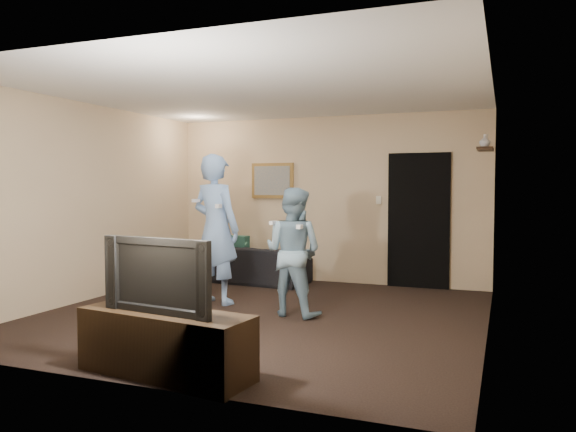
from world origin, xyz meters
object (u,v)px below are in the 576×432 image
at_px(tv_console, 166,344).
at_px(wii_player_left, 216,229).
at_px(sofa, 247,264).
at_px(television, 165,274).
at_px(wii_player_right, 293,252).

bearing_deg(tv_console, wii_player_left, 117.76).
bearing_deg(sofa, television, 111.53).
distance_m(television, wii_player_right, 2.34).
xyz_separation_m(sofa, television, (1.29, -4.23, 0.53)).
distance_m(tv_console, wii_player_right, 2.39).
distance_m(tv_console, wii_player_left, 2.86).
bearing_deg(television, sofa, 114.48).
bearing_deg(wii_player_right, television, -94.98).
xyz_separation_m(television, wii_player_right, (0.20, 2.33, -0.06)).
relative_size(wii_player_left, wii_player_right, 1.29).
height_order(sofa, wii_player_left, wii_player_left).
bearing_deg(wii_player_left, television, -69.74).
bearing_deg(tv_console, sofa, 114.48).
distance_m(television, wii_player_left, 2.78).
xyz_separation_m(wii_player_left, wii_player_right, (1.16, -0.27, -0.21)).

